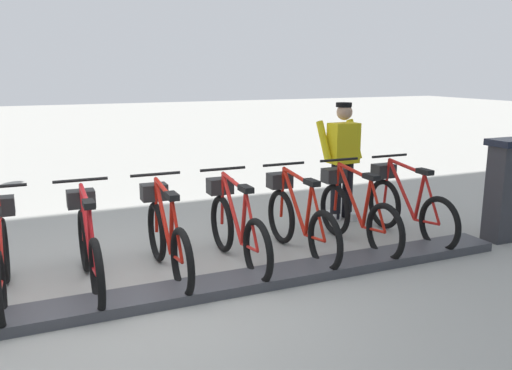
% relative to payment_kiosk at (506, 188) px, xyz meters
% --- Properties ---
extents(ground_plane, '(60.00, 60.00, 0.00)m').
position_rel_payment_kiosk_xyz_m(ground_plane, '(-0.05, 4.73, -0.67)').
color(ground_plane, '#A5A49C').
extents(dock_rail_base, '(0.44, 8.55, 0.10)m').
position_rel_payment_kiosk_xyz_m(dock_rail_base, '(-0.05, 4.73, -0.62)').
color(dock_rail_base, '#47474C').
rests_on(dock_rail_base, ground).
extents(payment_kiosk, '(0.36, 0.52, 1.28)m').
position_rel_payment_kiosk_xyz_m(payment_kiosk, '(0.00, 0.00, 0.00)').
color(payment_kiosk, '#38383D').
rests_on(payment_kiosk, ground).
extents(bike_docked_0, '(1.72, 0.54, 1.02)m').
position_rel_payment_kiosk_xyz_m(bike_docked_0, '(0.57, 1.06, -0.24)').
color(bike_docked_0, black).
rests_on(bike_docked_0, ground).
extents(bike_docked_1, '(1.72, 0.54, 1.02)m').
position_rel_payment_kiosk_xyz_m(bike_docked_1, '(0.57, 1.83, -0.24)').
color(bike_docked_1, black).
rests_on(bike_docked_1, ground).
extents(bike_docked_2, '(1.72, 0.54, 1.02)m').
position_rel_payment_kiosk_xyz_m(bike_docked_2, '(0.57, 2.61, -0.24)').
color(bike_docked_2, black).
rests_on(bike_docked_2, ground).
extents(bike_docked_3, '(1.72, 0.54, 1.02)m').
position_rel_payment_kiosk_xyz_m(bike_docked_3, '(0.57, 3.38, -0.24)').
color(bike_docked_3, black).
rests_on(bike_docked_3, ground).
extents(bike_docked_4, '(1.72, 0.54, 1.02)m').
position_rel_payment_kiosk_xyz_m(bike_docked_4, '(0.57, 4.16, -0.24)').
color(bike_docked_4, black).
rests_on(bike_docked_4, ground).
extents(bike_docked_5, '(1.72, 0.54, 1.02)m').
position_rel_payment_kiosk_xyz_m(bike_docked_5, '(0.57, 4.93, -0.24)').
color(bike_docked_5, black).
rests_on(bike_docked_5, ground).
extents(bike_docked_6, '(1.72, 0.54, 1.02)m').
position_rel_payment_kiosk_xyz_m(bike_docked_6, '(0.57, 5.71, -0.24)').
color(bike_docked_6, black).
rests_on(bike_docked_6, ground).
extents(worker_near_rack, '(0.47, 0.64, 1.66)m').
position_rel_payment_kiosk_xyz_m(worker_near_rack, '(1.64, 1.34, 0.24)').
color(worker_near_rack, white).
rests_on(worker_near_rack, ground).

